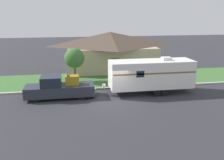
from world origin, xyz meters
The scene contains 8 objects.
ground_plane centered at (0.00, 0.00, 0.00)m, with size 120.00×120.00×0.00m, color #2D2D33.
curb_strip centered at (0.00, 3.75, 0.07)m, with size 80.00×0.30×0.14m.
lawn_strip centered at (0.00, 7.40, 0.01)m, with size 80.00×7.00×0.03m.
house_across_street centered at (1.72, 12.99, 2.51)m, with size 11.89×8.39×4.85m.
pickup_truck centered at (-4.63, 1.89, 0.88)m, with size 6.02×2.02×2.07m.
travel_trailer centered at (3.70, 1.89, 1.81)m, with size 8.88×2.40×3.33m.
mailbox centered at (1.32, 4.48, 0.96)m, with size 0.48×0.20×1.24m.
tree_in_yard centered at (-3.11, 6.98, 2.60)m, with size 2.11×2.11×3.67m.
Camera 1 is at (-3.59, -19.36, 7.20)m, focal length 40.00 mm.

